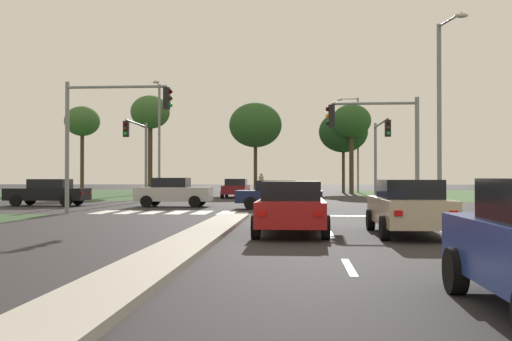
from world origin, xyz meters
TOP-DOWN VIEW (x-y plane):
  - ground_plane at (0.00, 30.00)m, footprint 200.00×200.00m
  - grass_verge_far_left at (-25.50, 54.50)m, footprint 35.00×35.00m
  - median_island_near at (0.00, 11.00)m, footprint 1.20×22.00m
  - median_island_far at (0.00, 55.00)m, footprint 1.20×36.00m
  - lane_dash_second at (3.50, 9.12)m, footprint 0.14×2.00m
  - lane_dash_third at (3.50, 15.12)m, footprint 0.14×2.00m
  - lane_dash_fourth at (3.50, 21.12)m, footprint 0.14×2.00m
  - lane_dash_fifth at (3.50, 27.12)m, footprint 0.14×2.00m
  - edge_line_right at (6.85, 12.00)m, footprint 0.14×24.00m
  - stop_bar_near at (3.80, 23.00)m, footprint 6.40×0.50m
  - crosswalk_bar_near at (-6.40, 24.80)m, footprint 0.70×2.80m
  - crosswalk_bar_second at (-5.25, 24.80)m, footprint 0.70×2.80m
  - crosswalk_bar_third at (-4.10, 24.80)m, footprint 0.70×2.80m
  - crosswalk_bar_fourth at (-2.95, 24.80)m, footprint 0.70×2.80m
  - crosswalk_bar_fifth at (-1.80, 24.80)m, footprint 0.70×2.80m
  - crosswalk_bar_sixth at (-0.65, 24.80)m, footprint 0.70×2.80m
  - car_red_second at (2.39, 15.13)m, footprint 2.04×4.57m
  - car_beige_third at (5.66, 15.06)m, footprint 1.94×4.57m
  - car_maroon_fourth at (-2.33, 43.93)m, footprint 2.05×4.30m
  - car_silver_fifth at (-4.30, 30.09)m, footprint 4.15×2.01m
  - car_black_sixth at (-11.64, 30.55)m, footprint 4.55×1.98m
  - car_navy_eighth at (1.56, 28.25)m, footprint 4.41×2.07m
  - traffic_signal_far_left at (-7.60, 34.79)m, footprint 0.32×4.84m
  - traffic_signal_near_left at (-5.90, 23.40)m, footprint 4.81×0.32m
  - traffic_signal_near_right at (6.13, 23.40)m, footprint 3.94×0.32m
  - traffic_signal_far_right at (7.60, 34.46)m, footprint 0.32×5.58m
  - street_lamp_second at (8.96, 24.84)m, footprint 0.80×2.31m
  - street_lamp_third at (-8.89, 45.43)m, footprint 0.67×2.49m
  - street_lamp_fourth at (8.74, 60.43)m, footprint 2.32×0.28m
  - pedestrian_at_median at (-0.01, 39.03)m, footprint 0.34×0.34m
  - treeline_near at (-20.21, 57.96)m, footprint 3.70×3.70m
  - treeline_second at (-11.94, 54.30)m, footprint 3.83×3.83m
  - treeline_third at (-1.84, 57.98)m, footprint 5.44×5.44m
  - treeline_fourth at (7.86, 56.49)m, footprint 3.90×3.90m
  - treeline_fifth at (7.27, 59.06)m, footprint 5.08×5.08m

SIDE VIEW (x-z plane):
  - ground_plane at x=0.00m, z-range 0.00..0.00m
  - grass_verge_far_left at x=-25.50m, z-range 0.00..0.01m
  - lane_dash_second at x=3.50m, z-range 0.00..0.01m
  - lane_dash_third at x=3.50m, z-range 0.00..0.01m
  - lane_dash_fourth at x=3.50m, z-range 0.00..0.01m
  - lane_dash_fifth at x=3.50m, z-range 0.00..0.01m
  - edge_line_right at x=6.85m, z-range 0.00..0.01m
  - stop_bar_near at x=3.80m, z-range 0.00..0.01m
  - crosswalk_bar_near at x=-6.40m, z-range 0.00..0.01m
  - crosswalk_bar_second at x=-5.25m, z-range 0.00..0.01m
  - crosswalk_bar_third at x=-4.10m, z-range 0.00..0.01m
  - crosswalk_bar_fourth at x=-2.95m, z-range 0.00..0.01m
  - crosswalk_bar_fifth at x=-1.80m, z-range 0.00..0.01m
  - crosswalk_bar_sixth at x=-0.65m, z-range 0.00..0.01m
  - median_island_near at x=0.00m, z-range 0.00..0.14m
  - median_island_far at x=0.00m, z-range 0.00..0.14m
  - car_navy_eighth at x=1.56m, z-range 0.02..1.49m
  - car_maroon_fourth at x=-2.33m, z-range 0.02..1.53m
  - car_red_second at x=2.39m, z-range 0.02..1.53m
  - car_black_sixth at x=-11.64m, z-range 0.02..1.54m
  - car_beige_third at x=5.66m, z-range 0.02..1.57m
  - car_silver_fifth at x=-4.30m, z-range 0.01..1.61m
  - pedestrian_at_median at x=-0.01m, z-range 0.33..2.11m
  - traffic_signal_near_right at x=6.13m, z-range 0.93..5.94m
  - traffic_signal_far_right at x=7.60m, z-range 1.04..6.20m
  - traffic_signal_far_left at x=-7.60m, z-range 1.02..6.29m
  - traffic_signal_near_left at x=-5.90m, z-range 1.10..6.95m
  - street_lamp_second at x=8.96m, z-range 0.55..9.07m
  - street_lamp_third at x=-8.89m, z-range 0.57..9.93m
  - street_lamp_fourth at x=8.74m, z-range 0.55..10.63m
  - treeline_fifth at x=7.27m, z-range 2.09..10.63m
  - treeline_third at x=-1.84m, z-range 2.34..11.69m
  - treeline_fourth at x=7.86m, z-range 2.70..11.62m
  - treeline_near at x=-20.21m, z-range 2.90..12.05m
  - treeline_second at x=-11.94m, z-range 3.08..12.76m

